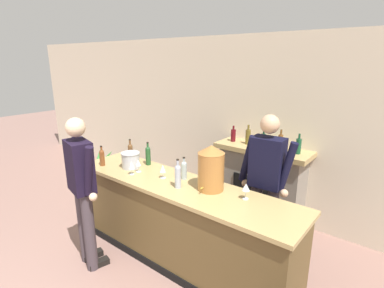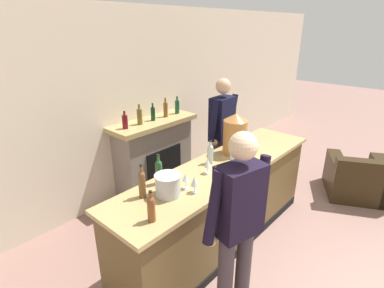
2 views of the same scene
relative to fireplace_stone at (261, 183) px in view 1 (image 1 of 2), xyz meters
The scene contains 17 objects.
wall_back_panel 0.94m from the fireplace_stone, 149.88° to the left, with size 12.00×0.07×2.75m.
bar_counter 1.55m from the fireplace_stone, 101.63° to the right, with size 2.94×0.71×1.02m.
fireplace_stone is the anchor object (origin of this frame).
potted_plant_corner 3.21m from the fireplace_stone, behind, with size 0.48×0.52×0.68m.
person_customer 2.53m from the fireplace_stone, 116.26° to the right, with size 0.64×0.37×1.80m.
person_bartender 1.12m from the fireplace_stone, 62.42° to the right, with size 0.66×0.32×1.82m.
copper_dispenser 1.56m from the fireplace_stone, 87.28° to the right, with size 0.29×0.33×0.50m.
ice_bucket_steel 1.96m from the fireplace_stone, 127.18° to the right, with size 0.24×0.24×0.21m.
wine_bottle_port_short 1.51m from the fireplace_stone, 104.29° to the right, with size 0.07×0.07×0.27m.
wine_bottle_rose_blush 1.75m from the fireplace_stone, 129.25° to the right, with size 0.07×0.07×0.31m.
wine_bottle_riesling_slim 1.98m from the fireplace_stone, 134.18° to the right, with size 0.07×0.07×0.32m.
wine_bottle_burgundy_dark 2.33m from the fireplace_stone, 131.61° to the right, with size 0.07×0.07×0.27m.
wine_bottle_merlot_tall 1.71m from the fireplace_stone, 98.53° to the right, with size 0.07×0.07×0.33m.
wine_glass_front_left 1.89m from the fireplace_stone, 121.49° to the right, with size 0.07×0.07×0.16m.
wine_glass_front_right 1.69m from the fireplace_stone, 110.57° to the right, with size 0.07×0.07×0.17m.
wine_glass_mid_counter 1.56m from the fireplace_stone, 70.89° to the right, with size 0.08×0.08×0.17m.
wine_glass_by_dispenser 1.98m from the fireplace_stone, 119.75° to the right, with size 0.08×0.08×0.17m.
Camera 1 is at (2.24, -0.21, 2.39)m, focal length 28.00 mm.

